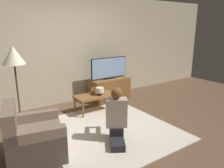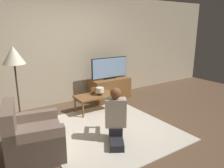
% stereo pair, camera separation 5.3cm
% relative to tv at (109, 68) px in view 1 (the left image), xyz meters
% --- Properties ---
extents(ground_plane, '(10.00, 10.00, 0.00)m').
position_rel_tv_xyz_m(ground_plane, '(-1.05, -1.55, -0.82)').
color(ground_plane, brown).
extents(wall_back, '(10.00, 0.06, 2.60)m').
position_rel_tv_xyz_m(wall_back, '(-1.05, 0.38, 0.48)').
color(wall_back, beige).
rests_on(wall_back, ground_plane).
extents(rug, '(2.23, 2.33, 0.02)m').
position_rel_tv_xyz_m(rug, '(-1.05, -1.55, -0.81)').
color(rug, beige).
rests_on(rug, ground_plane).
extents(tv_stand, '(1.05, 0.49, 0.54)m').
position_rel_tv_xyz_m(tv_stand, '(0.00, -0.00, -0.55)').
color(tv_stand, brown).
rests_on(tv_stand, ground_plane).
extents(tv, '(1.04, 0.08, 0.55)m').
position_rel_tv_xyz_m(tv, '(0.00, 0.00, 0.00)').
color(tv, black).
rests_on(tv, tv_stand).
extents(coffee_table, '(0.90, 0.47, 0.38)m').
position_rel_tv_xyz_m(coffee_table, '(-0.76, -0.58, -0.48)').
color(coffee_table, brown).
rests_on(coffee_table, ground_plane).
extents(floor_lamp, '(0.38, 0.38, 1.54)m').
position_rel_tv_xyz_m(floor_lamp, '(-2.35, -0.59, 0.49)').
color(floor_lamp, '#4C4233').
rests_on(floor_lamp, ground_plane).
extents(armchair, '(0.90, 0.92, 0.83)m').
position_rel_tv_xyz_m(armchair, '(-2.40, -1.63, -0.53)').
color(armchair, '#7A6656').
rests_on(armchair, ground_plane).
extents(person_kneeling, '(0.63, 0.82, 0.91)m').
position_rel_tv_xyz_m(person_kneeling, '(-1.14, -1.93, -0.37)').
color(person_kneeling, '#232328').
rests_on(person_kneeling, rug).
extents(picture_frame, '(0.11, 0.01, 0.15)m').
position_rel_tv_xyz_m(picture_frame, '(-0.76, -0.48, -0.36)').
color(picture_frame, brown).
rests_on(picture_frame, coffee_table).
extents(table_lamp, '(0.18, 0.18, 0.17)m').
position_rel_tv_xyz_m(table_lamp, '(-0.68, -0.64, -0.33)').
color(table_lamp, '#4C3823').
rests_on(table_lamp, coffee_table).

